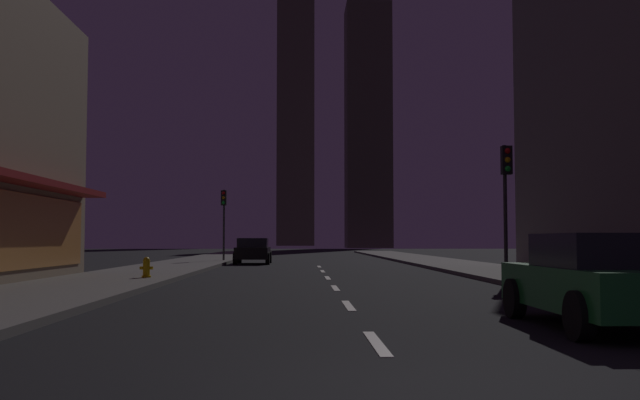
{
  "coord_description": "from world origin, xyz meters",
  "views": [
    {
      "loc": [
        -1.01,
        -5.96,
        1.35
      ],
      "look_at": [
        0.0,
        27.74,
        3.28
      ],
      "focal_mm": 39.21,
      "sensor_mm": 36.0,
      "label": 1
    }
  ],
  "objects_px": {
    "car_parked_far": "(253,251)",
    "traffic_light_near_right": "(506,181)",
    "fire_hydrant_far_left": "(146,268)",
    "car_parked_near": "(600,280)",
    "traffic_light_far_left": "(224,209)"
  },
  "relations": [
    {
      "from": "car_parked_far",
      "to": "traffic_light_far_left",
      "type": "bearing_deg",
      "value": 131.15
    },
    {
      "from": "car_parked_far",
      "to": "traffic_light_near_right",
      "type": "height_order",
      "value": "traffic_light_near_right"
    },
    {
      "from": "traffic_light_near_right",
      "to": "traffic_light_far_left",
      "type": "xyz_separation_m",
      "value": [
        -11.0,
        19.99,
        0.0
      ]
    },
    {
      "from": "fire_hydrant_far_left",
      "to": "traffic_light_near_right",
      "type": "xyz_separation_m",
      "value": [
        11.4,
        -0.91,
        2.74
      ]
    },
    {
      "from": "car_parked_near",
      "to": "fire_hydrant_far_left",
      "type": "bearing_deg",
      "value": 128.38
    },
    {
      "from": "car_parked_near",
      "to": "fire_hydrant_far_left",
      "type": "distance_m",
      "value": 15.3
    },
    {
      "from": "car_parked_near",
      "to": "traffic_light_far_left",
      "type": "bearing_deg",
      "value": 106.32
    },
    {
      "from": "car_parked_near",
      "to": "fire_hydrant_far_left",
      "type": "height_order",
      "value": "car_parked_near"
    },
    {
      "from": "car_parked_near",
      "to": "fire_hydrant_far_left",
      "type": "relative_size",
      "value": 6.48
    },
    {
      "from": "car_parked_far",
      "to": "traffic_light_far_left",
      "type": "distance_m",
      "value": 3.79
    },
    {
      "from": "traffic_light_near_right",
      "to": "traffic_light_far_left",
      "type": "height_order",
      "value": "same"
    },
    {
      "from": "car_parked_far",
      "to": "fire_hydrant_far_left",
      "type": "height_order",
      "value": "car_parked_far"
    },
    {
      "from": "car_parked_far",
      "to": "traffic_light_near_right",
      "type": "xyz_separation_m",
      "value": [
        9.1,
        -17.81,
        2.45
      ]
    },
    {
      "from": "fire_hydrant_far_left",
      "to": "traffic_light_near_right",
      "type": "relative_size",
      "value": 0.16
    },
    {
      "from": "fire_hydrant_far_left",
      "to": "traffic_light_far_left",
      "type": "xyz_separation_m",
      "value": [
        0.4,
        19.08,
        2.74
      ]
    }
  ]
}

